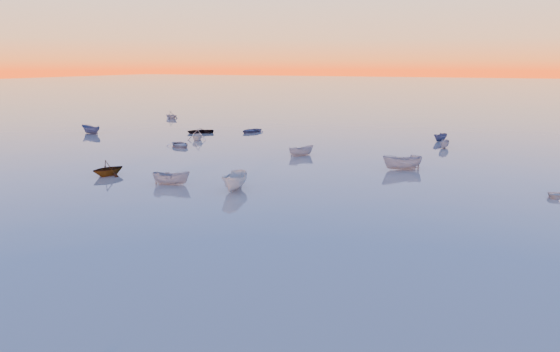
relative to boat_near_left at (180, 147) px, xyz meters
The scene contains 4 objects.
ground 59.05m from the boat_near_left, 68.15° to the left, with size 600.00×600.00×0.00m, color slate.
moored_fleet 23.33m from the boat_near_left, 19.56° to the left, with size 124.00×58.00×1.20m, color #B7B8B3, non-canonical shape.
boat_near_left is the anchor object (origin of this frame).
boat_near_center 23.12m from the boat_near_left, 57.87° to the right, with size 3.62×1.53×1.25m, color slate.
Camera 1 is at (19.71, -15.63, 11.22)m, focal length 35.00 mm.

